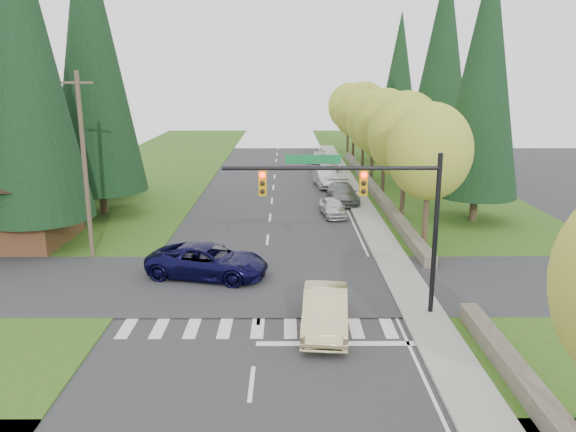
{
  "coord_description": "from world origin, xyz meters",
  "views": [
    {
      "loc": [
        1.13,
        -17.38,
        9.75
      ],
      "look_at": [
        1.23,
        10.3,
        2.8
      ],
      "focal_mm": 35.0,
      "sensor_mm": 36.0,
      "label": 1
    }
  ],
  "objects_px": {
    "parked_car_b": "(343,193)",
    "suv_navy": "(208,261)",
    "parked_car_d": "(329,164)",
    "parked_car_a": "(333,207)",
    "parked_car_c": "(326,178)",
    "parked_car_e": "(319,159)",
    "sedan_champagne": "(325,311)"
  },
  "relations": [
    {
      "from": "sedan_champagne",
      "to": "suv_navy",
      "type": "bearing_deg",
      "value": 136.79
    },
    {
      "from": "parked_car_b",
      "to": "suv_navy",
      "type": "bearing_deg",
      "value": -120.01
    },
    {
      "from": "parked_car_c",
      "to": "parked_car_b",
      "type": "bearing_deg",
      "value": -88.98
    },
    {
      "from": "parked_car_a",
      "to": "parked_car_d",
      "type": "distance_m",
      "value": 19.28
    },
    {
      "from": "suv_navy",
      "to": "parked_car_e",
      "type": "xyz_separation_m",
      "value": [
        7.6,
        36.18,
        -0.16
      ]
    },
    {
      "from": "parked_car_a",
      "to": "parked_car_e",
      "type": "distance_m",
      "value": 23.73
    },
    {
      "from": "parked_car_a",
      "to": "parked_car_e",
      "type": "bearing_deg",
      "value": 82.32
    },
    {
      "from": "parked_car_c",
      "to": "parked_car_e",
      "type": "relative_size",
      "value": 1.08
    },
    {
      "from": "parked_car_a",
      "to": "parked_car_d",
      "type": "relative_size",
      "value": 0.83
    },
    {
      "from": "parked_car_c",
      "to": "suv_navy",
      "type": "bearing_deg",
      "value": -114.25
    },
    {
      "from": "suv_navy",
      "to": "parked_car_d",
      "type": "relative_size",
      "value": 1.28
    },
    {
      "from": "parked_car_c",
      "to": "parked_car_e",
      "type": "height_order",
      "value": "parked_car_c"
    },
    {
      "from": "sedan_champagne",
      "to": "parked_car_c",
      "type": "xyz_separation_m",
      "value": [
        2.08,
        29.33,
        0.01
      ]
    },
    {
      "from": "parked_car_a",
      "to": "parked_car_d",
      "type": "bearing_deg",
      "value": 79.92
    },
    {
      "from": "sedan_champagne",
      "to": "parked_car_b",
      "type": "relative_size",
      "value": 0.95
    },
    {
      "from": "parked_car_a",
      "to": "parked_car_e",
      "type": "height_order",
      "value": "parked_car_e"
    },
    {
      "from": "parked_car_b",
      "to": "parked_car_e",
      "type": "bearing_deg",
      "value": 88.5
    },
    {
      "from": "parked_car_a",
      "to": "parked_car_b",
      "type": "xyz_separation_m",
      "value": [
        1.12,
        4.38,
        0.09
      ]
    },
    {
      "from": "parked_car_a",
      "to": "parked_car_d",
      "type": "height_order",
      "value": "parked_car_d"
    },
    {
      "from": "suv_navy",
      "to": "parked_car_c",
      "type": "relative_size",
      "value": 1.2
    },
    {
      "from": "suv_navy",
      "to": "parked_car_d",
      "type": "xyz_separation_m",
      "value": [
        8.33,
        31.7,
        -0.03
      ]
    },
    {
      "from": "sedan_champagne",
      "to": "suv_navy",
      "type": "xyz_separation_m",
      "value": [
        -5.39,
        5.97,
        0.02
      ]
    },
    {
      "from": "suv_navy",
      "to": "parked_car_d",
      "type": "bearing_deg",
      "value": -1.63
    },
    {
      "from": "suv_navy",
      "to": "parked_car_e",
      "type": "bearing_deg",
      "value": 1.23
    },
    {
      "from": "parked_car_b",
      "to": "parked_car_d",
      "type": "height_order",
      "value": "parked_car_d"
    },
    {
      "from": "parked_car_d",
      "to": "parked_car_e",
      "type": "height_order",
      "value": "parked_car_d"
    },
    {
      "from": "suv_navy",
      "to": "parked_car_e",
      "type": "relative_size",
      "value": 1.3
    },
    {
      "from": "sedan_champagne",
      "to": "parked_car_a",
      "type": "distance_m",
      "value": 18.52
    },
    {
      "from": "suv_navy",
      "to": "sedan_champagne",
      "type": "bearing_deg",
      "value": -124.83
    },
    {
      "from": "parked_car_c",
      "to": "sedan_champagne",
      "type": "bearing_deg",
      "value": -100.57
    },
    {
      "from": "parked_car_b",
      "to": "parked_car_c",
      "type": "distance_m",
      "value": 6.58
    },
    {
      "from": "suv_navy",
      "to": "parked_car_e",
      "type": "height_order",
      "value": "suv_navy"
    }
  ]
}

